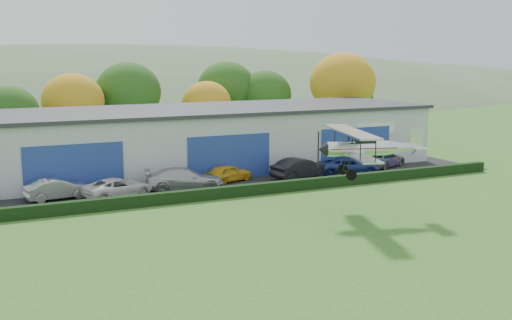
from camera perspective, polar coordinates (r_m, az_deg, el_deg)
name	(u,v)px	position (r m, az deg, el deg)	size (l,w,h in m)	color
ground	(318,276)	(28.81, 5.65, -10.47)	(300.00, 300.00, 0.00)	#316821
apron	(211,184)	(48.33, -4.16, -2.18)	(48.00, 9.00, 0.05)	black
hedge	(235,191)	(43.91, -1.89, -2.86)	(46.00, 0.60, 0.80)	black
hangar	(203,138)	(55.03, -4.89, 2.03)	(40.60, 12.60, 5.30)	#B2B7BC
tree_belt	(121,97)	(65.62, -12.25, 5.65)	(75.70, 13.22, 10.12)	#3D2614
distant_hills	(7,149)	(165.02, -21.76, 0.91)	(430.00, 196.00, 56.00)	#4C6642
car_1	(57,189)	(44.98, -17.66, -2.53)	(1.53, 4.38, 1.44)	silver
car_2	(118,188)	(44.49, -12.46, -2.49)	(2.26, 4.90, 1.36)	silver
car_3	(184,179)	(45.97, -6.54, -1.74)	(2.33, 5.73, 1.66)	silver
car_4	(228,173)	(48.85, -2.53, -1.20)	(1.59, 3.96, 1.35)	gold
car_5	(301,168)	(50.21, 4.10, -0.74)	(1.75, 5.03, 1.66)	black
car_6	(349,166)	(52.32, 8.47, -0.54)	(2.35, 5.11, 1.42)	navy
car_7	(384,159)	(56.45, 11.64, 0.10)	(1.97, 4.84, 1.41)	gray
biplane	(366,147)	(38.65, 10.02, 1.19)	(6.78, 7.67, 2.87)	silver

